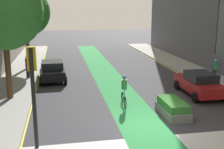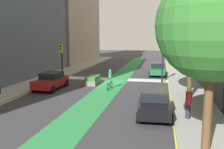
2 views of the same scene
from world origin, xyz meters
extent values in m
plane|color=#38383D|center=(0.00, 0.00, 0.00)|extent=(120.00, 120.00, 0.00)
cube|color=#2D8C47|center=(-0.35, 0.00, 0.00)|extent=(2.40, 60.00, 0.01)
cube|color=silver|center=(0.00, -2.00, 0.00)|extent=(12.00, 1.80, 0.01)
cube|color=yellow|center=(-6.00, 0.00, 0.01)|extent=(0.16, 60.00, 0.01)
cylinder|color=black|center=(-5.30, -1.19, 2.10)|extent=(0.16, 0.16, 4.20)
cube|color=gold|center=(-5.30, -0.99, 3.73)|extent=(0.35, 0.28, 0.95)
sphere|color=#3F0A0A|center=(-5.30, -0.85, 4.03)|extent=(0.20, 0.20, 0.20)
sphere|color=#4C380C|center=(-5.30, -0.85, 3.73)|extent=(0.20, 0.20, 0.20)
sphere|color=#26D833|center=(-5.30, -0.85, 3.43)|extent=(0.20, 0.20, 0.20)
cube|color=#A51919|center=(4.76, 4.39, 0.67)|extent=(1.89, 4.24, 0.70)
cube|color=black|center=(4.75, 4.19, 1.29)|extent=(1.64, 2.03, 0.55)
cylinder|color=black|center=(3.89, 5.88, 0.32)|extent=(0.23, 0.64, 0.64)
cylinder|color=black|center=(5.69, 5.84, 0.32)|extent=(0.23, 0.64, 0.64)
cylinder|color=black|center=(3.83, 2.94, 0.32)|extent=(0.23, 0.64, 0.64)
cylinder|color=black|center=(5.63, 2.90, 0.32)|extent=(0.23, 0.64, 0.64)
cube|color=black|center=(-4.83, 10.15, 0.67)|extent=(1.99, 4.28, 0.70)
cube|color=black|center=(-4.82, 9.95, 1.29)|extent=(1.69, 2.07, 0.55)
cylinder|color=black|center=(-5.80, 11.58, 0.32)|extent=(0.25, 0.65, 0.64)
cylinder|color=black|center=(-4.00, 11.66, 0.32)|extent=(0.25, 0.65, 0.64)
cylinder|color=black|center=(-5.67, 8.64, 0.32)|extent=(0.25, 0.65, 0.64)
cylinder|color=black|center=(-3.87, 8.73, 0.32)|extent=(0.25, 0.65, 0.64)
torus|color=black|center=(-0.54, 3.81, 0.34)|extent=(0.10, 0.68, 0.68)
torus|color=black|center=(-0.61, 2.76, 0.34)|extent=(0.10, 0.68, 0.68)
cylinder|color=#2672BF|center=(-0.57, 3.29, 0.52)|extent=(0.12, 0.95, 0.06)
cylinder|color=#2672BF|center=(-0.58, 3.14, 0.79)|extent=(0.05, 0.05, 0.50)
cylinder|color=#338C4C|center=(-0.58, 3.14, 1.31)|extent=(0.32, 0.32, 0.55)
sphere|color=tan|center=(-0.58, 3.14, 1.70)|extent=(0.22, 0.22, 0.22)
sphere|color=#268CCC|center=(-0.58, 3.14, 1.74)|extent=(0.23, 0.23, 0.23)
cylinder|color=#262638|center=(7.78, 7.65, 0.53)|extent=(0.28, 0.28, 0.75)
cylinder|color=#338C4C|center=(7.78, 7.65, 1.23)|extent=(0.34, 0.34, 0.67)
sphere|color=beige|center=(7.78, 7.65, 1.68)|extent=(0.22, 0.22, 0.22)
cylinder|color=#262638|center=(-6.78, 10.72, 0.56)|extent=(0.28, 0.28, 0.83)
cylinder|color=red|center=(-6.78, 10.72, 1.35)|extent=(0.34, 0.34, 0.74)
sphere|color=beige|center=(-6.78, 10.72, 1.84)|extent=(0.24, 0.24, 0.24)
cylinder|color=#262638|center=(8.54, 9.12, 0.53)|extent=(0.28, 0.28, 0.75)
cylinder|color=#2659B2|center=(8.54, 9.12, 1.23)|extent=(0.34, 0.34, 0.67)
sphere|color=#8C6647|center=(8.54, 9.12, 1.68)|extent=(0.22, 0.22, 0.22)
cylinder|color=brown|center=(-7.37, 5.56, 2.01)|extent=(0.36, 0.36, 3.72)
sphere|color=#387F33|center=(-7.37, 5.56, 5.52)|extent=(4.74, 4.74, 4.74)
cylinder|color=brown|center=(-7.10, 14.72, 1.94)|extent=(0.36, 0.36, 3.58)
sphere|color=#2D6B28|center=(-7.10, 14.72, 5.29)|extent=(4.44, 4.44, 4.44)
cube|color=slate|center=(1.65, 1.19, 0.23)|extent=(1.16, 2.47, 0.45)
cube|color=#33722D|center=(1.65, 1.19, 0.65)|extent=(1.04, 2.22, 0.40)
camera|label=1|loc=(-4.19, -12.49, 5.73)|focal=45.85mm
camera|label=2|loc=(-5.20, 24.84, 4.85)|focal=39.01mm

